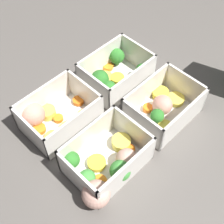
{
  "coord_description": "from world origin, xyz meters",
  "views": [
    {
      "loc": [
        0.27,
        0.27,
        0.54
      ],
      "look_at": [
        0.0,
        0.0,
        0.02
      ],
      "focal_mm": 50.0,
      "sensor_mm": 36.0,
      "label": 1
    }
  ],
  "objects_px": {
    "container_near_right": "(53,116)",
    "container_far_right": "(106,167)",
    "container_near_left": "(114,74)",
    "container_far_left": "(163,107)"
  },
  "relations": [
    {
      "from": "container_far_right",
      "to": "container_far_left",
      "type": "bearing_deg",
      "value": -175.34
    },
    {
      "from": "container_far_left",
      "to": "container_far_right",
      "type": "relative_size",
      "value": 0.84
    },
    {
      "from": "container_near_right",
      "to": "container_far_right",
      "type": "distance_m",
      "value": 0.16
    },
    {
      "from": "container_near_left",
      "to": "container_far_right",
      "type": "relative_size",
      "value": 0.84
    },
    {
      "from": "container_near_right",
      "to": "container_far_right",
      "type": "relative_size",
      "value": 0.87
    },
    {
      "from": "container_far_left",
      "to": "container_near_right",
      "type": "bearing_deg",
      "value": -39.2
    },
    {
      "from": "container_near_right",
      "to": "container_far_right",
      "type": "bearing_deg",
      "value": 88.56
    },
    {
      "from": "container_near_right",
      "to": "container_far_left",
      "type": "xyz_separation_m",
      "value": [
        -0.18,
        0.14,
        -0.0
      ]
    },
    {
      "from": "container_near_left",
      "to": "container_far_left",
      "type": "distance_m",
      "value": 0.14
    },
    {
      "from": "container_near_left",
      "to": "container_far_right",
      "type": "xyz_separation_m",
      "value": [
        0.18,
        0.15,
        -0.0
      ]
    }
  ]
}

